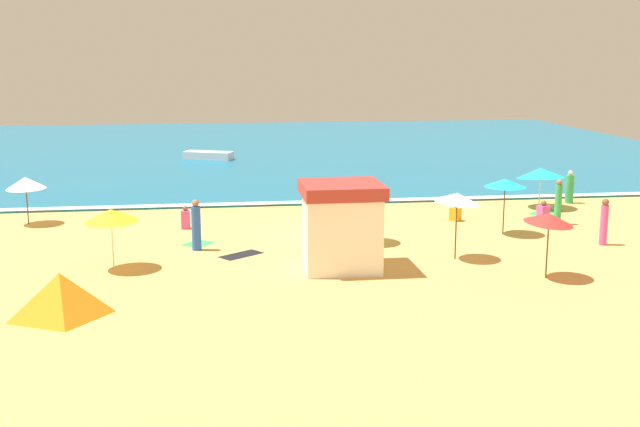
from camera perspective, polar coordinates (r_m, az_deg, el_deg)
name	(u,v)px	position (r m, az deg, el deg)	size (l,w,h in m)	color
ground_plane	(324,234)	(30.61, 0.32, -1.52)	(60.00, 60.00, 0.00)	#E0A856
ocean_water	(270,149)	(58.07, -3.67, 4.76)	(60.00, 44.00, 0.10)	#146B93
wave_breaker_foam	(305,202)	(36.70, -1.10, 0.85)	(57.00, 0.70, 0.01)	white
lifeguard_cabana	(341,225)	(25.44, 1.58, -0.86)	(2.60, 2.56, 2.86)	white
beach_umbrella_0	(26,183)	(34.31, -20.79, 2.11)	(2.27, 2.27, 2.01)	#4C3823
beach_umbrella_1	(505,183)	(31.03, 13.43, 2.19)	(2.30, 2.30, 2.22)	#4C3823
beach_umbrella_2	(457,198)	(26.87, 10.02, 1.14)	(2.13, 2.12, 2.41)	#4C3823
beach_umbrella_4	(111,215)	(26.17, -15.08, -0.14)	(2.31, 2.31, 2.05)	silver
beach_umbrella_5	(549,219)	(25.24, 16.46, -0.37)	(2.19, 2.19, 2.17)	#4C3823
beach_umbrella_6	(541,173)	(36.98, 15.89, 2.89)	(2.73, 2.75, 1.95)	silver
beach_umbrella_7	(363,197)	(28.94, 3.18, 1.22)	(2.18, 2.16, 2.06)	#4C3823
beach_tent	(60,295)	(22.01, -18.50, -5.71)	(2.38, 2.17, 1.25)	orange
beachgoer_0	(186,219)	(31.96, -9.84, -0.37)	(0.38, 0.38, 0.94)	#D84CA5
beachgoer_1	(604,222)	(30.57, 20.12, -0.59)	(0.39, 0.39, 1.76)	#D84CA5
beachgoer_2	(558,203)	(33.68, 17.07, 0.77)	(0.41, 0.41, 1.89)	green
beachgoer_4	(570,188)	(38.70, 17.84, 1.78)	(0.43, 0.43, 1.57)	green
beachgoer_5	(543,211)	(34.82, 16.06, 0.19)	(0.50, 0.50, 0.79)	#D84CA5
beachgoer_6	(196,226)	(28.29, -9.07, -0.92)	(0.48, 0.48, 1.86)	blue
beachgoer_7	(455,213)	(33.49, 9.90, 0.00)	(0.56, 0.56, 0.76)	orange
beach_towel_0	(241,255)	(27.58, -5.80, -3.04)	(1.67, 1.51, 0.01)	black
beach_towel_2	(546,212)	(36.22, 16.24, 0.08)	(1.99, 1.93, 0.01)	green
beach_towel_3	(198,244)	(29.40, -8.94, -2.20)	(1.32, 1.37, 0.01)	green
small_boat_0	(208,155)	(52.33, -8.19, 4.25)	(3.42, 2.30, 0.51)	white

